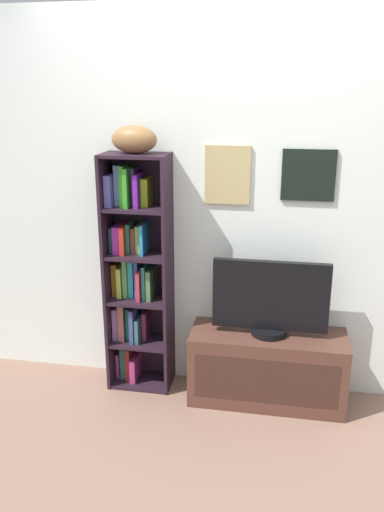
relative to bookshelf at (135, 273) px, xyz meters
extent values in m
cube|color=#846251|center=(0.63, -1.00, -0.81)|extent=(5.20, 5.20, 0.04)
cube|color=silver|center=(0.63, 0.13, 0.42)|extent=(4.80, 0.06, 2.42)
cube|color=tan|center=(0.58, 0.09, 0.64)|extent=(0.28, 0.02, 0.36)
cube|color=slate|center=(0.58, 0.09, 0.64)|extent=(0.23, 0.01, 0.31)
cube|color=black|center=(1.07, 0.09, 0.65)|extent=(0.32, 0.02, 0.31)
cube|color=slate|center=(1.07, 0.09, 0.65)|extent=(0.27, 0.01, 0.26)
cube|color=black|center=(-0.16, -0.03, -0.01)|extent=(0.02, 0.26, 1.56)
cube|color=black|center=(0.23, -0.03, -0.01)|extent=(0.02, 0.26, 1.56)
cube|color=black|center=(0.03, 0.10, -0.01)|extent=(0.41, 0.01, 1.56)
cube|color=black|center=(0.03, -0.03, -0.78)|extent=(0.37, 0.25, 0.02)
cube|color=black|center=(0.03, -0.03, -0.47)|extent=(0.37, 0.25, 0.02)
cube|color=black|center=(0.03, -0.03, -0.17)|extent=(0.37, 0.25, 0.02)
cube|color=black|center=(0.03, -0.03, 0.14)|extent=(0.37, 0.25, 0.02)
cube|color=black|center=(0.03, -0.03, 0.44)|extent=(0.37, 0.25, 0.02)
cube|color=black|center=(0.03, -0.03, 0.76)|extent=(0.37, 0.25, 0.02)
cube|color=#783466|center=(-0.13, 0.02, -0.68)|extent=(0.03, 0.14, 0.18)
cube|color=#2B685C|center=(-0.10, 0.02, -0.66)|extent=(0.03, 0.15, 0.22)
cube|color=maroon|center=(-0.06, 0.00, -0.65)|extent=(0.03, 0.18, 0.24)
cube|color=#A13167|center=(-0.02, -0.01, -0.68)|extent=(0.04, 0.20, 0.17)
cube|color=#8F6096|center=(-0.13, 0.01, -0.35)|extent=(0.04, 0.17, 0.22)
cube|color=#945850|center=(-0.09, 0.00, -0.34)|extent=(0.04, 0.18, 0.25)
cube|color=#124F41|center=(-0.04, 0.01, -0.35)|extent=(0.03, 0.16, 0.22)
cube|color=navy|center=(-0.01, -0.01, -0.34)|extent=(0.03, 0.21, 0.24)
cube|color=#2F5A60|center=(0.03, -0.01, -0.38)|extent=(0.03, 0.20, 0.17)
cube|color=#672648|center=(0.06, 0.02, -0.37)|extent=(0.03, 0.14, 0.19)
cube|color=#8D5D15|center=(-0.13, 0.02, -0.05)|extent=(0.04, 0.14, 0.22)
cube|color=#B0C04A|center=(-0.09, 0.01, -0.06)|extent=(0.03, 0.17, 0.20)
cube|color=#4E9048|center=(-0.05, 0.01, -0.03)|extent=(0.03, 0.15, 0.26)
cube|color=teal|center=(-0.02, 0.02, -0.04)|extent=(0.03, 0.15, 0.25)
cube|color=#3556AC|center=(0.02, 0.02, -0.04)|extent=(0.02, 0.15, 0.25)
cube|color=#AA3042|center=(0.05, -0.01, -0.06)|extent=(0.02, 0.21, 0.20)
cube|color=#2A6F64|center=(0.08, 0.00, -0.04)|extent=(0.02, 0.18, 0.23)
cube|color=#4B7542|center=(0.11, 0.00, -0.06)|extent=(0.03, 0.19, 0.20)
cube|color=#2F5362|center=(-0.13, 0.02, 0.23)|extent=(0.03, 0.15, 0.16)
cube|color=#93278E|center=(-0.09, 0.00, 0.23)|extent=(0.04, 0.19, 0.18)
cube|color=#B2291C|center=(-0.05, -0.01, 0.24)|extent=(0.03, 0.20, 0.18)
cube|color=#1E5E3B|center=(-0.02, 0.01, 0.24)|extent=(0.02, 0.16, 0.19)
cube|color=maroon|center=(0.01, 0.02, 0.23)|extent=(0.03, 0.15, 0.16)
cube|color=#71A346|center=(0.04, 0.02, 0.23)|extent=(0.03, 0.15, 0.18)
cube|color=#2789C1|center=(0.07, 0.00, 0.24)|extent=(0.02, 0.18, 0.20)
cube|color=#5753A4|center=(-0.13, -0.01, 0.55)|extent=(0.04, 0.20, 0.19)
cube|color=#6881B4|center=(-0.08, 0.02, 0.58)|extent=(0.04, 0.14, 0.25)
cube|color=green|center=(-0.04, 0.00, 0.58)|extent=(0.03, 0.18, 0.25)
cube|color=#339325|center=(-0.01, -0.01, 0.57)|extent=(0.03, 0.21, 0.24)
cube|color=#372D4E|center=(0.02, 0.02, 0.57)|extent=(0.02, 0.15, 0.23)
cube|color=#661F9F|center=(0.05, 0.00, 0.55)|extent=(0.03, 0.19, 0.20)
cube|color=#829E1A|center=(0.09, 0.02, 0.54)|extent=(0.04, 0.14, 0.17)
ellipsoid|color=olive|center=(0.03, -0.03, 0.86)|extent=(0.31, 0.21, 0.17)
cube|color=#533025|center=(0.88, -0.08, -0.55)|extent=(0.98, 0.37, 0.47)
cube|color=#3B231B|center=(0.88, -0.26, -0.55)|extent=(0.88, 0.01, 0.30)
cylinder|color=black|center=(0.88, -0.08, -0.30)|extent=(0.22, 0.22, 0.04)
cube|color=black|center=(0.88, -0.08, -0.06)|extent=(0.71, 0.04, 0.44)
cube|color=silver|center=(0.88, -0.10, -0.06)|extent=(0.67, 0.01, 0.40)
camera|label=1|loc=(0.93, -3.07, 1.15)|focal=36.52mm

